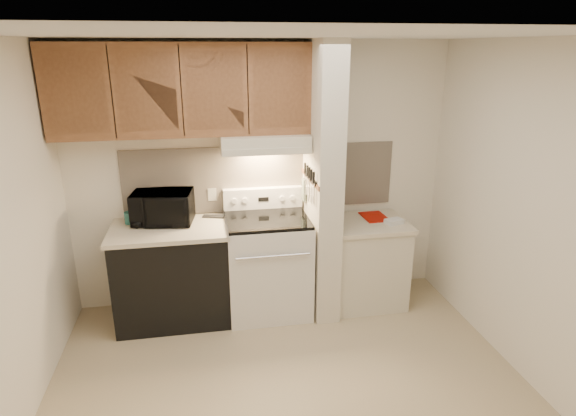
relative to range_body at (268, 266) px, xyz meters
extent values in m
plane|color=tan|center=(0.00, -1.16, -0.46)|extent=(3.60, 3.60, 0.00)
plane|color=white|center=(0.00, -1.16, 2.04)|extent=(3.60, 3.60, 0.00)
cube|color=white|center=(0.00, 0.34, 0.79)|extent=(3.60, 2.50, 0.02)
cube|color=white|center=(1.80, -1.16, 0.79)|extent=(0.02, 3.00, 2.50)
cube|color=beige|center=(0.00, 0.33, 0.78)|extent=(2.60, 0.02, 0.63)
cube|color=silver|center=(0.00, 0.00, 0.00)|extent=(0.76, 0.65, 0.92)
cube|color=black|center=(0.00, -0.32, 0.04)|extent=(0.50, 0.01, 0.30)
cylinder|color=silver|center=(0.00, -0.35, 0.26)|extent=(0.65, 0.02, 0.02)
cube|color=black|center=(0.00, 0.00, 0.48)|extent=(0.74, 0.64, 0.03)
cube|color=silver|center=(0.00, 0.28, 0.59)|extent=(0.76, 0.08, 0.20)
cube|color=black|center=(0.00, 0.24, 0.59)|extent=(0.10, 0.01, 0.04)
cylinder|color=silver|center=(-0.28, 0.24, 0.59)|extent=(0.05, 0.02, 0.05)
cylinder|color=silver|center=(-0.18, 0.24, 0.59)|extent=(0.05, 0.02, 0.05)
cylinder|color=silver|center=(0.18, 0.24, 0.59)|extent=(0.05, 0.02, 0.05)
cylinder|color=silver|center=(0.28, 0.24, 0.59)|extent=(0.05, 0.02, 0.05)
cube|color=black|center=(-0.88, 0.01, -0.03)|extent=(1.00, 0.63, 0.87)
cube|color=beige|center=(-0.88, 0.01, 0.43)|extent=(1.04, 0.67, 0.04)
cube|color=black|center=(-0.48, 0.21, 0.46)|extent=(0.21, 0.12, 0.01)
cylinder|color=#286E67|center=(-1.23, 0.18, 0.50)|extent=(0.11, 0.11, 0.11)
cube|color=beige|center=(-0.48, 0.32, 0.64)|extent=(0.08, 0.01, 0.12)
imported|color=black|center=(-0.93, 0.15, 0.60)|extent=(0.57, 0.42, 0.29)
cube|color=beige|center=(0.51, -0.01, 0.79)|extent=(0.22, 0.70, 2.50)
cube|color=brown|center=(0.39, -0.01, 0.84)|extent=(0.01, 0.70, 0.04)
cube|color=black|center=(0.39, -0.06, 0.86)|extent=(0.02, 0.42, 0.04)
cube|color=silver|center=(0.38, -0.22, 0.76)|extent=(0.01, 0.03, 0.16)
cylinder|color=black|center=(0.38, -0.23, 0.91)|extent=(0.02, 0.02, 0.10)
cube|color=silver|center=(0.38, -0.15, 0.75)|extent=(0.01, 0.04, 0.18)
cylinder|color=black|center=(0.38, -0.13, 0.91)|extent=(0.02, 0.02, 0.10)
cube|color=silver|center=(0.38, -0.05, 0.74)|extent=(0.01, 0.04, 0.20)
cylinder|color=black|center=(0.38, -0.06, 0.91)|extent=(0.02, 0.02, 0.10)
cube|color=silver|center=(0.38, 0.03, 0.76)|extent=(0.01, 0.04, 0.16)
cylinder|color=black|center=(0.38, 0.01, 0.91)|extent=(0.02, 0.02, 0.10)
cube|color=silver|center=(0.38, 0.12, 0.75)|extent=(0.01, 0.04, 0.18)
cylinder|color=black|center=(0.38, 0.12, 0.91)|extent=(0.02, 0.02, 0.10)
cube|color=slate|center=(0.38, 0.17, 0.69)|extent=(0.03, 0.09, 0.21)
cube|color=beige|center=(0.97, -0.01, -0.06)|extent=(0.70, 0.60, 0.81)
cube|color=beige|center=(0.97, -0.01, 0.37)|extent=(0.74, 0.64, 0.04)
cube|color=#A91205|center=(1.07, 0.09, 0.40)|extent=(0.24, 0.32, 0.01)
cube|color=white|center=(1.19, -0.11, 0.41)|extent=(0.18, 0.15, 0.04)
cube|color=beige|center=(0.00, 0.12, 1.17)|extent=(0.78, 0.44, 0.15)
cube|color=beige|center=(0.00, -0.08, 1.12)|extent=(0.78, 0.04, 0.06)
cube|color=brown|center=(-0.69, 0.17, 1.62)|extent=(2.18, 0.33, 0.77)
cube|color=brown|center=(-1.51, 0.01, 1.62)|extent=(0.46, 0.01, 0.63)
cube|color=black|center=(-1.23, 0.01, 1.62)|extent=(0.01, 0.01, 0.73)
cube|color=brown|center=(-0.96, 0.01, 1.62)|extent=(0.46, 0.01, 0.63)
cube|color=black|center=(-0.69, 0.01, 1.62)|extent=(0.01, 0.01, 0.73)
cube|color=brown|center=(-0.42, 0.01, 1.62)|extent=(0.46, 0.01, 0.63)
cube|color=black|center=(-0.14, 0.01, 1.62)|extent=(0.01, 0.01, 0.73)
cube|color=brown|center=(0.13, 0.01, 1.62)|extent=(0.46, 0.01, 0.63)
camera|label=1|loc=(-0.55, -4.10, 1.98)|focal=30.00mm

